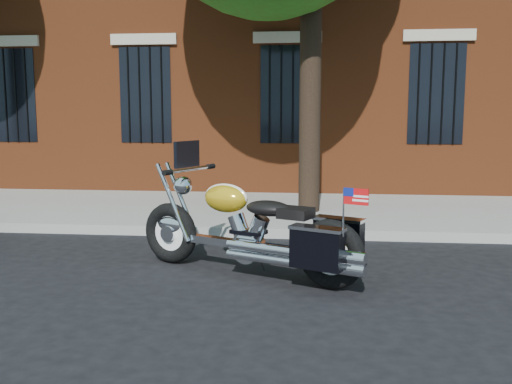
# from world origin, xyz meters

# --- Properties ---
(ground) EXTENTS (120.00, 120.00, 0.00)m
(ground) POSITION_xyz_m (0.00, 0.00, 0.00)
(ground) COLOR black
(ground) RESTS_ON ground
(curb) EXTENTS (40.00, 0.16, 0.15)m
(curb) POSITION_xyz_m (0.00, 1.38, 0.07)
(curb) COLOR gray
(curb) RESTS_ON ground
(sidewalk) EXTENTS (40.00, 3.60, 0.15)m
(sidewalk) POSITION_xyz_m (0.00, 3.26, 0.07)
(sidewalk) COLOR gray
(sidewalk) RESTS_ON ground
(motorcycle) EXTENTS (2.67, 1.64, 1.50)m
(motorcycle) POSITION_xyz_m (-0.04, -0.68, 0.51)
(motorcycle) COLOR black
(motorcycle) RESTS_ON ground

